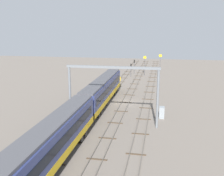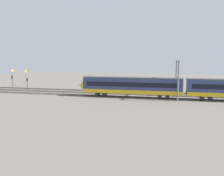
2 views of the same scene
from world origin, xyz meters
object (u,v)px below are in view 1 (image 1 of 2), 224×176
Objects in this scene: overhead_gantry at (112,84)px; speed_sign_near_foreground at (145,63)px; signal_light_trackside_approach at (131,68)px; signal_light_trackside_departure at (134,65)px; speed_sign_mid_trackside at (160,60)px; train at (52,143)px; relay_cabinet at (162,112)px.

speed_sign_near_foreground is at bearing -2.54° from overhead_gantry.
overhead_gantry is 40.61m from signal_light_trackside_approach.
speed_sign_near_foreground is 1.33× the size of signal_light_trackside_departure.
overhead_gantry reaches higher than speed_sign_mid_trackside.
train is at bearing 174.12° from speed_sign_near_foreground.
train is 59.00m from signal_light_trackside_departure.
speed_sign_near_foreground reaches higher than relay_cabinet.
signal_light_trackside_departure is (2.30, 3.42, -0.89)m from speed_sign_near_foreground.
train is 40.57× the size of relay_cabinet.
train reaches higher than signal_light_trackside_approach.
overhead_gantry is 43.36m from speed_sign_near_foreground.
speed_sign_near_foreground is 1.02× the size of speed_sign_mid_trackside.
train is at bearing 177.91° from signal_light_trackside_approach.
speed_sign_mid_trackside is (64.25, -10.40, 1.19)m from train.
speed_sign_near_foreground reaches higher than train.
overhead_gantry is 45.70m from signal_light_trackside_departure.
signal_light_trackside_departure is (45.54, 1.50, -3.46)m from overhead_gantry.
overhead_gantry is at bearing 122.11° from relay_cabinet.
speed_sign_near_foreground is 39.13m from relay_cabinet.
train is at bearing 177.65° from signal_light_trackside_departure.
overhead_gantry reaches higher than speed_sign_near_foreground.
signal_light_trackside_approach is (-10.46, 8.43, -1.24)m from speed_sign_mid_trackside.
speed_sign_mid_trackside is at bearing 1.06° from relay_cabinet.
speed_sign_mid_trackside is at bearing -56.42° from signal_light_trackside_departure.
overhead_gantry is at bearing 172.74° from speed_sign_mid_trackside.
overhead_gantry is 3.07× the size of signal_light_trackside_departure.
signal_light_trackside_approach is at bearing -2.09° from train.
train is at bearing 170.81° from speed_sign_mid_trackside.
overhead_gantry is 3.52× the size of signal_light_trackside_approach.
train is 5.42× the size of overhead_gantry.
signal_light_trackside_departure is (-5.30, 7.98, -0.89)m from speed_sign_mid_trackside.
signal_light_trackside_approach is at bearing 126.47° from speed_sign_near_foreground.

